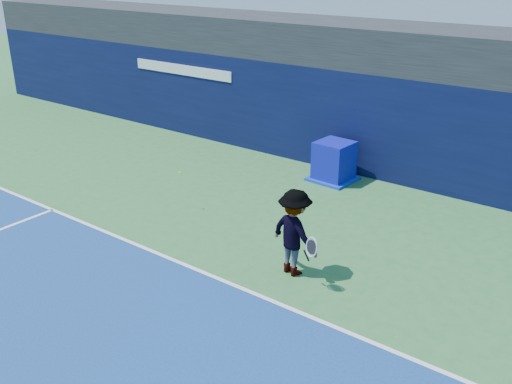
{
  "coord_description": "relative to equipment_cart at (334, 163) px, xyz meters",
  "views": [
    {
      "loc": [
        7.22,
        -4.48,
        6.02
      ],
      "look_at": [
        -0.1,
        5.2,
        1.0
      ],
      "focal_mm": 40.0,
      "sensor_mm": 36.0,
      "label": 1
    }
  ],
  "objects": [
    {
      "name": "baseline",
      "position": [
        0.34,
        -6.23,
        -0.52
      ],
      "size": [
        24.0,
        0.1,
        0.01
      ],
      "primitive_type": "cube",
      "color": "white",
      "rests_on": "ground"
    },
    {
      "name": "tennis_ball",
      "position": [
        -2.07,
        -4.16,
        0.47
      ],
      "size": [
        0.06,
        0.06,
        0.06
      ],
      "color": "#B2DC18",
      "rests_on": "ground"
    },
    {
      "name": "tennis_player",
      "position": [
        2.01,
        -5.09,
        0.39
      ],
      "size": [
        1.41,
        0.93,
        1.83
      ],
      "color": "silver",
      "rests_on": "ground"
    },
    {
      "name": "ground",
      "position": [
        0.34,
        -9.23,
        -0.52
      ],
      "size": [
        80.0,
        80.0,
        0.0
      ],
      "primitive_type": "plane",
      "color": "#306B36",
      "rests_on": "ground"
    },
    {
      "name": "stadium_band",
      "position": [
        0.34,
        2.27,
        3.08
      ],
      "size": [
        36.0,
        3.0,
        1.2
      ],
      "primitive_type": "cube",
      "color": "black",
      "rests_on": "back_wall_assembly"
    },
    {
      "name": "back_wall_assembly",
      "position": [
        0.33,
        1.27,
        0.98
      ],
      "size": [
        36.0,
        1.03,
        3.0
      ],
      "color": "black",
      "rests_on": "ground"
    },
    {
      "name": "equipment_cart",
      "position": [
        0.0,
        0.0,
        0.0
      ],
      "size": [
        1.28,
        1.28,
        1.15
      ],
      "color": "#0B0F9E",
      "rests_on": "ground"
    }
  ]
}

